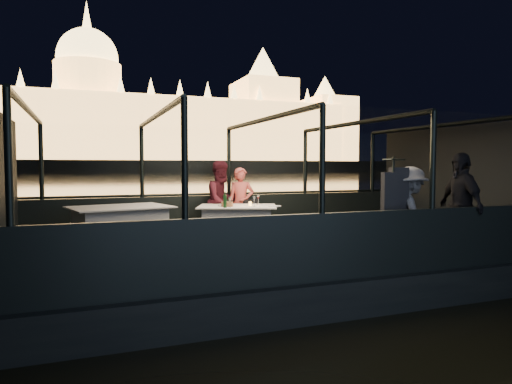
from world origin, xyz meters
name	(u,v)px	position (x,y,z in m)	size (l,w,h in m)	color
river_water	(99,178)	(0.00, 80.00, 0.00)	(500.00, 500.00, 0.00)	black
boat_hull	(264,283)	(0.00, 0.00, 0.00)	(8.60, 4.40, 1.00)	black
boat_deck	(264,255)	(0.00, 0.00, 0.48)	(8.00, 4.00, 0.04)	black
gunwale_port	(229,216)	(0.00, 2.00, 0.95)	(8.00, 0.08, 0.90)	black
gunwale_starboard	(322,247)	(0.00, -2.00, 0.95)	(8.00, 0.08, 0.90)	black
cabin_glass_port	(229,162)	(0.00, 2.00, 2.10)	(8.00, 0.02, 1.40)	#99B2B2
cabin_glass_starboard	(322,159)	(0.00, -2.00, 2.10)	(8.00, 0.02, 1.40)	#99B2B2
cabin_roof_glass	(264,120)	(0.00, 0.00, 2.80)	(8.00, 4.00, 0.02)	#99B2B2
end_wall_aft	(448,184)	(4.00, 0.00, 1.65)	(0.02, 4.00, 2.30)	black
canopy_ribs	(264,187)	(0.00, 0.00, 1.65)	(8.00, 4.00, 2.30)	black
embankment	(88,169)	(0.00, 210.00, 1.00)	(400.00, 140.00, 6.00)	#423D33
parliament_building	(88,94)	(0.00, 175.00, 29.00)	(220.00, 32.00, 60.00)	#F2D18C
dining_table_central	(237,226)	(-0.18, 0.93, 0.89)	(1.45, 1.05, 0.77)	silver
dining_table_aft	(120,233)	(-2.32, 0.73, 0.89)	(1.59, 1.15, 0.84)	white
chair_port_left	(226,220)	(-0.26, 1.38, 0.95)	(0.38, 0.38, 0.82)	black
chair_port_right	(254,219)	(0.33, 1.38, 0.95)	(0.39, 0.39, 0.83)	black
coat_stand	(393,208)	(1.38, -1.65, 1.40)	(0.46, 0.37, 1.65)	black
person_woman_coral	(241,203)	(0.14, 1.65, 1.25)	(0.54, 0.36, 1.49)	#D9574F
person_man_maroon	(222,204)	(-0.26, 1.65, 1.25)	(0.78, 0.61, 1.62)	#41121B
passenger_stripe	(410,209)	(1.80, -1.53, 1.35)	(0.98, 0.55, 1.51)	silver
passenger_dark	(460,208)	(2.73, -1.59, 1.35)	(1.02, 0.43, 1.74)	black
wine_bottle	(225,199)	(-0.51, 0.63, 1.42)	(0.06, 0.06, 0.29)	#143717
bread_basket	(227,204)	(-0.40, 0.87, 1.31)	(0.22, 0.22, 0.09)	brown
amber_candle	(250,204)	(0.05, 0.84, 1.31)	(0.06, 0.06, 0.08)	gold
plate_near	(275,206)	(0.42, 0.53, 1.27)	(0.24, 0.24, 0.02)	white
plate_far	(225,206)	(-0.41, 0.97, 1.27)	(0.26, 0.26, 0.02)	white
wine_glass_white	(230,202)	(-0.42, 0.62, 1.36)	(0.06, 0.06, 0.19)	white
wine_glass_red	(258,200)	(0.30, 1.06, 1.36)	(0.06, 0.06, 0.18)	silver
wine_glass_empty	(254,202)	(0.05, 0.61, 1.36)	(0.06, 0.06, 0.19)	silver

